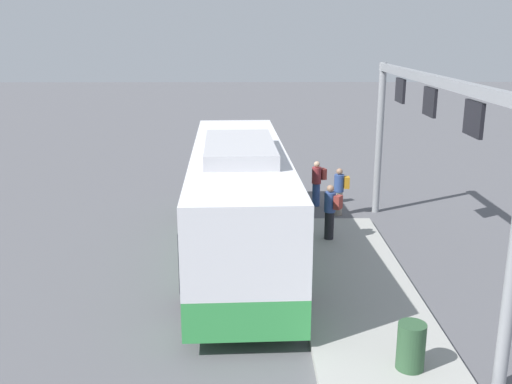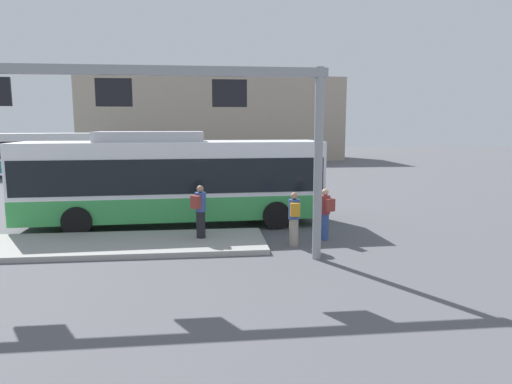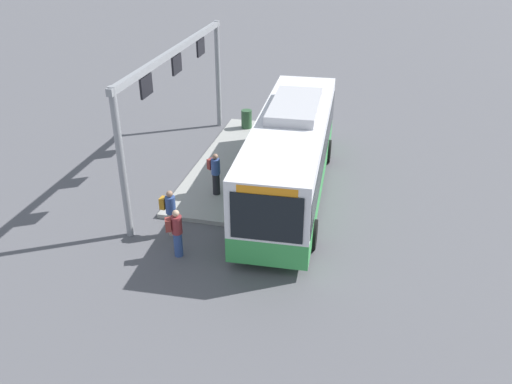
# 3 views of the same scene
# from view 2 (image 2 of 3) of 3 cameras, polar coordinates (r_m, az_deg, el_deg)

# --- Properties ---
(ground_plane) EXTENTS (120.00, 120.00, 0.00)m
(ground_plane) POSITION_cam_2_polar(r_m,az_deg,el_deg) (17.07, -10.20, -4.13)
(ground_plane) COLOR #56565B
(platform_curb) EXTENTS (10.00, 2.80, 0.16)m
(platform_curb) POSITION_cam_2_polar(r_m,az_deg,el_deg) (14.55, -19.05, -6.34)
(platform_curb) COLOR #9E9E99
(platform_curb) RESTS_ON ground
(bus_main) EXTENTS (10.92, 3.02, 3.46)m
(bus_main) POSITION_cam_2_polar(r_m,az_deg,el_deg) (16.77, -10.39, 1.92)
(bus_main) COLOR green
(bus_main) RESTS_ON ground
(bus_background_left) EXTENTS (9.97, 4.74, 3.10)m
(bus_background_left) POSITION_cam_2_polar(r_m,az_deg,el_deg) (37.00, -27.30, 4.58)
(bus_background_left) COLOR teal
(bus_background_left) RESTS_ON ground
(person_boarding) EXTENTS (0.49, 0.60, 1.67)m
(person_boarding) POSITION_cam_2_polar(r_m,az_deg,el_deg) (14.65, 8.79, -2.63)
(person_boarding) COLOR #334C8C
(person_boarding) RESTS_ON ground
(person_waiting_near) EXTENTS (0.36, 0.54, 1.67)m
(person_waiting_near) POSITION_cam_2_polar(r_m,az_deg,el_deg) (13.77, 4.85, -3.27)
(person_waiting_near) COLOR gray
(person_waiting_near) RESTS_ON ground
(person_waiting_mid) EXTENTS (0.54, 0.60, 1.67)m
(person_waiting_mid) POSITION_cam_2_polar(r_m,az_deg,el_deg) (14.18, -7.12, -2.30)
(person_waiting_mid) COLOR black
(person_waiting_mid) RESTS_ON platform_curb
(platform_sign_gantry) EXTENTS (10.99, 0.24, 5.20)m
(platform_sign_gantry) POSITION_cam_2_polar(r_m,az_deg,el_deg) (12.09, -17.44, 8.81)
(platform_sign_gantry) COLOR gray
(platform_sign_gantry) RESTS_ON ground
(station_building) EXTENTS (27.17, 8.00, 8.59)m
(station_building) POSITION_cam_2_polar(r_m,az_deg,el_deg) (49.78, -5.40, 9.13)
(station_building) COLOR tan
(station_building) RESTS_ON ground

